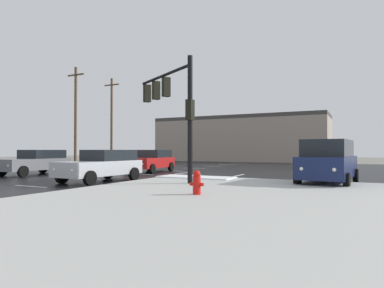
# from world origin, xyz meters

# --- Properties ---
(ground_plane) EXTENTS (120.00, 120.00, 0.00)m
(ground_plane) POSITION_xyz_m (0.00, 0.00, 0.00)
(ground_plane) COLOR slate
(road_asphalt) EXTENTS (44.00, 44.00, 0.02)m
(road_asphalt) POSITION_xyz_m (0.00, 0.00, 0.01)
(road_asphalt) COLOR black
(road_asphalt) RESTS_ON ground_plane
(sidewalk_corner) EXTENTS (18.00, 18.00, 0.14)m
(sidewalk_corner) POSITION_xyz_m (12.00, -12.00, 0.07)
(sidewalk_corner) COLOR #B2B2AD
(sidewalk_corner) RESTS_ON ground_plane
(snow_strip_curbside) EXTENTS (4.00, 1.60, 0.06)m
(snow_strip_curbside) POSITION_xyz_m (5.00, -4.00, 0.17)
(snow_strip_curbside) COLOR white
(snow_strip_curbside) RESTS_ON sidewalk_corner
(lane_markings) EXTENTS (36.15, 36.15, 0.01)m
(lane_markings) POSITION_xyz_m (1.20, -1.38, 0.02)
(lane_markings) COLOR silver
(lane_markings) RESTS_ON road_asphalt
(traffic_signal_mast) EXTENTS (4.42, 2.80, 5.59)m
(traffic_signal_mast) POSITION_xyz_m (4.64, -5.93, 4.01)
(traffic_signal_mast) COLOR black
(traffic_signal_mast) RESTS_ON sidewalk_corner
(fire_hydrant) EXTENTS (0.48, 0.26, 0.79)m
(fire_hydrant) POSITION_xyz_m (7.91, -9.93, 0.54)
(fire_hydrant) COLOR red
(fire_hydrant) RESTS_ON sidewalk_corner
(strip_building_background) EXTENTS (23.49, 8.00, 6.22)m
(strip_building_background) POSITION_xyz_m (-2.34, 25.63, 3.11)
(strip_building_background) COLOR gray
(strip_building_background) RESTS_ON ground_plane
(sedan_silver) EXTENTS (2.18, 4.60, 1.58)m
(sedan_silver) POSITION_xyz_m (1.16, -6.81, 0.85)
(sedan_silver) COLOR #B7BABF
(sedan_silver) RESTS_ON road_asphalt
(sedan_red) EXTENTS (2.42, 4.68, 1.58)m
(sedan_red) POSITION_xyz_m (-0.62, 0.33, 0.85)
(sedan_red) COLOR #B21919
(sedan_red) RESTS_ON road_asphalt
(sedan_grey) EXTENTS (2.21, 4.61, 1.58)m
(sedan_grey) POSITION_xyz_m (-5.71, -5.20, 0.85)
(sedan_grey) COLOR slate
(sedan_grey) RESTS_ON road_asphalt
(suv_navy) EXTENTS (2.51, 4.96, 2.03)m
(suv_navy) POSITION_xyz_m (11.39, -3.26, 1.09)
(suv_navy) COLOR #141E47
(suv_navy) RESTS_ON road_asphalt
(utility_pole_far) EXTENTS (2.20, 0.28, 10.25)m
(utility_pole_far) POSITION_xyz_m (-13.78, 5.93, 5.34)
(utility_pole_far) COLOR brown
(utility_pole_far) RESTS_ON ground_plane
(utility_pole_distant) EXTENTS (2.20, 0.28, 10.38)m
(utility_pole_distant) POSITION_xyz_m (-14.44, 12.39, 5.41)
(utility_pole_distant) COLOR brown
(utility_pole_distant) RESTS_ON ground_plane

